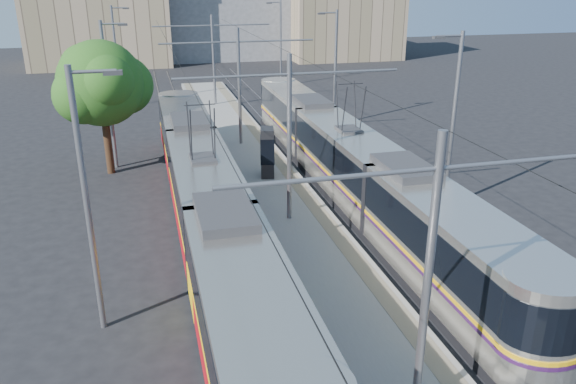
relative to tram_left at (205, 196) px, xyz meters
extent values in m
plane|color=black|center=(3.60, -7.86, -1.71)|extent=(160.00, 160.00, 0.00)
cube|color=gray|center=(3.60, 9.14, -1.56)|extent=(4.00, 50.00, 0.30)
cube|color=gray|center=(2.15, 9.14, -1.40)|extent=(0.70, 50.00, 0.01)
cube|color=gray|center=(5.05, 9.14, -1.40)|extent=(0.70, 50.00, 0.01)
cube|color=gray|center=(-0.72, 9.14, -1.69)|extent=(0.07, 70.00, 0.03)
cube|color=gray|center=(0.72, 9.14, -1.69)|extent=(0.07, 70.00, 0.03)
cube|color=gray|center=(6.48, 9.14, -1.69)|extent=(0.07, 70.00, 0.03)
cube|color=gray|center=(7.92, 9.14, -1.69)|extent=(0.07, 70.00, 0.03)
cube|color=black|center=(0.00, 0.00, -1.51)|extent=(2.30, 29.13, 0.40)
cube|color=#ACA59D|center=(0.00, 0.00, 0.14)|extent=(2.40, 27.53, 2.90)
cube|color=black|center=(0.00, 0.00, 0.64)|extent=(2.43, 27.53, 1.30)
cube|color=#E5B20C|center=(0.00, 0.00, -0.26)|extent=(2.43, 27.53, 0.12)
cube|color=#B90A15|center=(0.00, 0.00, -0.76)|extent=(2.42, 27.53, 1.10)
cube|color=#2D2D30|center=(0.00, 0.00, 1.74)|extent=(1.68, 3.00, 0.30)
cube|color=black|center=(7.20, 2.76, -1.51)|extent=(2.30, 30.07, 0.40)
cube|color=beige|center=(7.20, 2.76, 0.14)|extent=(2.40, 28.47, 2.90)
cube|color=black|center=(7.20, 2.76, 0.64)|extent=(2.43, 28.47, 1.30)
cube|color=#EBA90C|center=(7.20, 2.76, -0.26)|extent=(2.43, 28.47, 0.12)
cube|color=#331240|center=(7.20, 2.76, -0.41)|extent=(2.43, 28.47, 0.10)
cube|color=#2D2D30|center=(7.20, 2.76, 1.74)|extent=(1.68, 3.00, 0.30)
cylinder|color=slate|center=(3.60, -11.86, 2.09)|extent=(0.20, 0.20, 7.00)
cylinder|color=slate|center=(3.60, -11.86, 4.79)|extent=(9.20, 0.10, 0.10)
cylinder|color=slate|center=(3.60, 0.14, 2.09)|extent=(0.20, 0.20, 7.00)
cylinder|color=slate|center=(3.60, 0.14, 4.79)|extent=(9.20, 0.10, 0.10)
cylinder|color=slate|center=(3.60, 12.14, 2.09)|extent=(0.20, 0.20, 7.00)
cylinder|color=slate|center=(3.60, 12.14, 4.79)|extent=(9.20, 0.10, 0.10)
cylinder|color=slate|center=(3.60, 24.14, 2.09)|extent=(0.20, 0.20, 7.00)
cylinder|color=slate|center=(3.60, 24.14, 4.79)|extent=(9.20, 0.10, 0.10)
cylinder|color=black|center=(0.00, 9.14, 3.84)|extent=(0.02, 70.00, 0.02)
cylinder|color=black|center=(7.20, 9.14, 3.84)|extent=(0.02, 70.00, 0.02)
cylinder|color=slate|center=(-3.90, -5.86, 2.29)|extent=(0.18, 0.18, 8.00)
cube|color=#2D2D30|center=(-2.80, -5.86, 6.04)|extent=(0.50, 0.22, 0.12)
cylinder|color=slate|center=(-3.90, 10.14, 2.29)|extent=(0.18, 0.18, 8.00)
cube|color=#2D2D30|center=(-2.80, 10.14, 6.04)|extent=(0.50, 0.22, 0.12)
cylinder|color=slate|center=(-3.90, 26.14, 2.29)|extent=(0.18, 0.18, 8.00)
cube|color=#2D2D30|center=(-2.80, 26.14, 6.04)|extent=(0.50, 0.22, 0.12)
cylinder|color=slate|center=(11.10, 0.14, 2.29)|extent=(0.18, 0.18, 8.00)
cube|color=#2D2D30|center=(10.00, 0.14, 6.04)|extent=(0.50, 0.22, 0.12)
cylinder|color=slate|center=(11.10, 16.14, 2.29)|extent=(0.18, 0.18, 8.00)
cube|color=#2D2D30|center=(10.00, 16.14, 6.04)|extent=(0.50, 0.22, 0.12)
cylinder|color=slate|center=(11.10, 32.14, 2.29)|extent=(0.18, 0.18, 8.00)
cube|color=#2D2D30|center=(10.00, 32.14, 6.04)|extent=(0.50, 0.22, 0.12)
cube|color=black|center=(3.87, 5.72, -0.12)|extent=(0.88, 1.23, 2.57)
cube|color=black|center=(3.87, 5.72, 0.04)|extent=(0.93, 1.28, 1.34)
cylinder|color=#382314|center=(-4.17, 9.20, -0.22)|extent=(0.41, 0.41, 2.97)
sphere|color=#1A4714|center=(-4.17, 9.20, 3.21)|extent=(4.45, 4.45, 4.45)
sphere|color=#1A4714|center=(-3.06, 9.94, 2.93)|extent=(3.15, 3.15, 3.15)
cube|color=#9D866A|center=(-6.40, 52.14, 4.09)|extent=(16.00, 12.00, 11.60)
cube|color=#9D866A|center=(23.60, 50.14, 3.86)|extent=(14.00, 10.00, 11.14)
camera|label=1|loc=(-2.06, -21.50, 8.44)|focal=35.00mm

